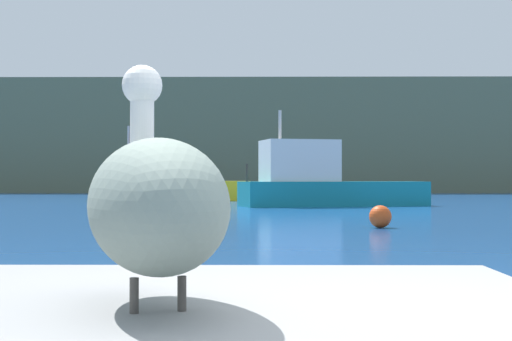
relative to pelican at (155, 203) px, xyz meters
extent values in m
cube|color=#5B664C|center=(0.94, 63.29, 3.45)|extent=(140.00, 15.75, 8.91)
ellipsoid|color=gray|center=(0.00, -0.01, -0.01)|extent=(0.72, 1.08, 0.46)
cylinder|color=white|center=(-0.10, 0.32, 0.22)|extent=(0.09, 0.09, 0.33)
sphere|color=white|center=(-0.10, 0.32, 0.43)|extent=(0.15, 0.15, 0.15)
cone|color=gold|center=(-0.16, 0.54, 0.40)|extent=(0.15, 0.31, 0.09)
cylinder|color=#4C4742|center=(-0.06, -0.08, -0.30)|extent=(0.03, 0.03, 0.12)
cylinder|color=#4C4742|center=(0.09, -0.04, -0.30)|extent=(0.03, 0.03, 0.12)
cube|color=teal|center=(3.17, 28.07, -0.51)|extent=(7.77, 4.06, 0.98)
cube|color=silver|center=(1.78, 27.72, 0.80)|extent=(3.26, 2.60, 1.65)
cylinder|color=#B2B2B2|center=(1.01, 27.52, 1.39)|extent=(0.12, 0.12, 2.83)
cylinder|color=#3F382D|center=(-0.29, 27.19, 0.33)|extent=(0.10, 0.10, 0.70)
cube|color=yellow|center=(-4.13, 35.32, -0.51)|extent=(7.70, 3.49, 0.99)
cube|color=maroon|center=(-5.24, 35.13, 0.60)|extent=(2.80, 2.30, 1.25)
cylinder|color=#B2B2B2|center=(-6.33, 34.95, 1.34)|extent=(0.12, 0.12, 2.72)
sphere|color=#E54C19|center=(2.95, 14.35, -0.76)|extent=(0.50, 0.50, 0.50)
camera|label=1|loc=(0.36, -2.54, 0.08)|focal=53.34mm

